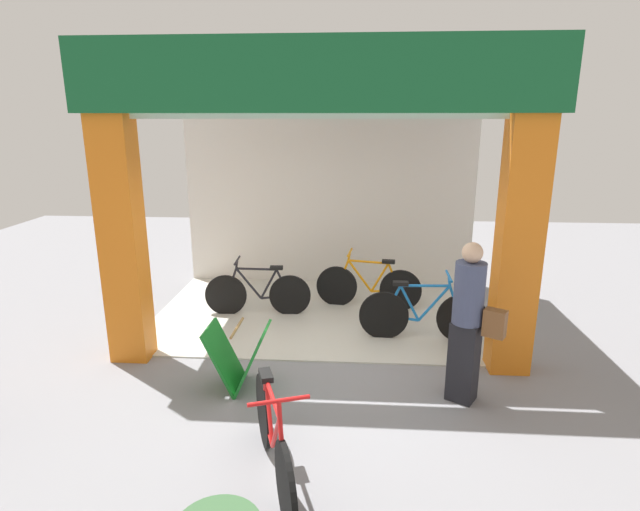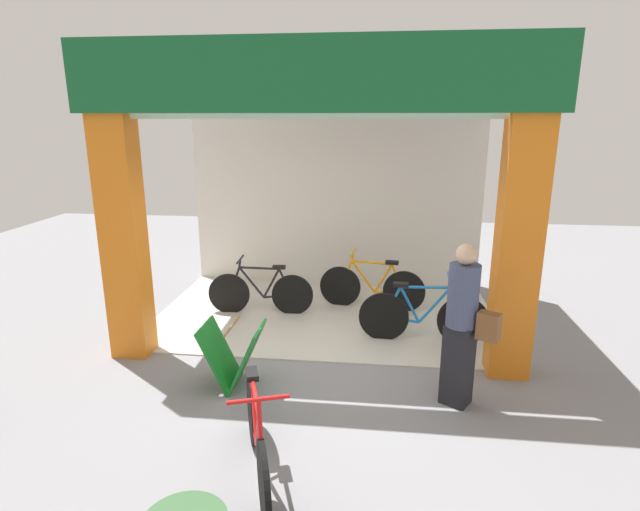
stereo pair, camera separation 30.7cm
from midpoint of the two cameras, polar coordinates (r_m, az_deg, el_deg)
The scene contains 8 objects.
ground_plane at distance 6.38m, azimuth 0.56°, elevation -11.95°, with size 18.12×18.12×0.00m, color gray.
shop_facade at distance 7.32m, azimuth 1.93°, elevation 7.93°, with size 5.26×3.53×3.74m.
bicycle_inside_0 at distance 7.75m, azimuth -5.55°, elevation -4.13°, with size 1.60×0.44×0.88m.
bicycle_inside_1 at distance 7.98m, azimuth 6.99°, elevation -3.52°, with size 1.65×0.45×0.91m.
bicycle_inside_3 at distance 6.92m, azimuth 12.75°, elevation -6.69°, with size 1.71×0.47×0.94m.
bicycle_parked_0 at distance 4.44m, azimuth -5.04°, elevation -19.85°, with size 0.62×1.62×0.94m.
sandwich_board_sign at distance 5.79m, azimuth -8.24°, elevation -11.11°, with size 0.68×0.55×0.74m.
pedestrian_0 at distance 5.42m, azimuth 17.34°, elevation -7.49°, with size 0.58×0.47×1.73m.
Camera 2 is at (0.75, -5.63, 2.93)m, focal length 28.38 mm.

